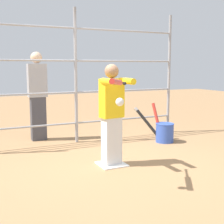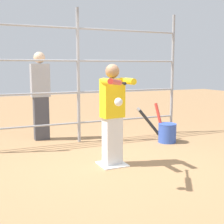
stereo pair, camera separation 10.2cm
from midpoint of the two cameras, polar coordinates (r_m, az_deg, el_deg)
name	(u,v)px [view 1 (the left image)]	position (r m, az deg, el deg)	size (l,w,h in m)	color
ground_plane	(112,165)	(4.80, -0.68, -9.63)	(24.00, 24.00, 0.00)	#9E754C
home_plate	(112,164)	(4.80, -0.68, -9.51)	(0.40, 0.40, 0.02)	white
fence_backstop	(76,77)	(6.06, -7.13, 6.46)	(4.40, 0.06, 2.58)	#939399
batter	(112,112)	(4.60, -0.62, 0.07)	(0.39, 0.54, 1.52)	silver
baseball_bat_swinging	(117,82)	(3.74, 0.21, 5.47)	(0.54, 0.66, 0.12)	black
softball_in_flight	(120,102)	(3.56, 0.61, 1.85)	(0.10, 0.10, 0.10)	white
bat_bucket	(163,131)	(6.23, 8.78, -3.48)	(0.70, 0.55, 0.75)	#3351B2
bystander_behind_fence	(38,95)	(6.41, -13.90, 3.07)	(0.36, 0.23, 1.76)	#3F3F47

